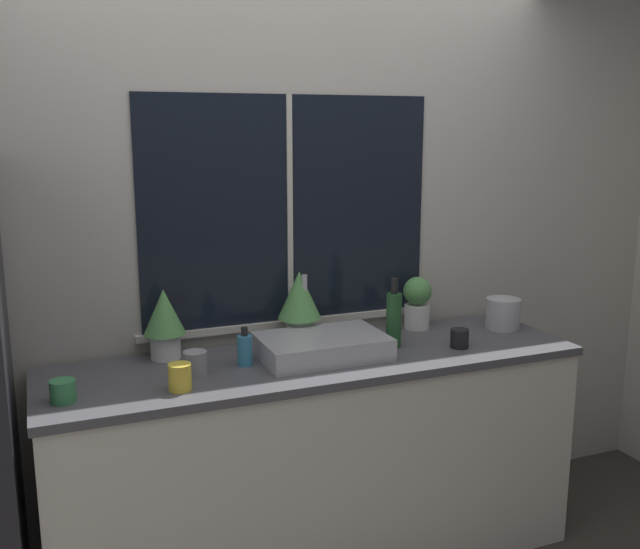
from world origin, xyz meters
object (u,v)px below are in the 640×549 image
(sink, at_px, (322,346))
(soap_bottle, at_px, (245,349))
(potted_plant_center, at_px, (299,301))
(potted_plant_right, at_px, (417,301))
(mug_green, at_px, (63,391))
(kettle, at_px, (503,312))
(bottle_tall, at_px, (394,319))
(mug_yellow, at_px, (180,377))
(potted_plant_left, at_px, (164,319))
(mug_black, at_px, (459,338))
(mug_grey, at_px, (195,363))

(sink, height_order, soap_bottle, sink)
(potted_plant_center, xyz_separation_m, potted_plant_right, (0.59, 0.00, -0.05))
(soap_bottle, xyz_separation_m, mug_green, (-0.69, -0.14, -0.03))
(kettle, bearing_deg, bottle_tall, -174.10)
(mug_yellow, bearing_deg, soap_bottle, 30.87)
(potted_plant_left, xyz_separation_m, mug_yellow, (-0.02, -0.38, -0.12))
(mug_yellow, bearing_deg, potted_plant_left, 87.44)
(potted_plant_left, distance_m, mug_black, 1.25)
(mug_green, height_order, kettle, kettle)
(sink, bearing_deg, mug_green, -173.16)
(potted_plant_center, bearing_deg, kettle, -8.97)
(mug_black, bearing_deg, soap_bottle, 172.16)
(soap_bottle, bearing_deg, potted_plant_center, 33.59)
(potted_plant_left, distance_m, soap_bottle, 0.36)
(kettle, bearing_deg, mug_yellow, -171.69)
(potted_plant_center, xyz_separation_m, mug_yellow, (-0.61, -0.38, -0.14))
(potted_plant_left, height_order, soap_bottle, potted_plant_left)
(potted_plant_right, bearing_deg, mug_yellow, -162.27)
(mug_yellow, distance_m, mug_grey, 0.17)
(bottle_tall, distance_m, mug_grey, 0.87)
(potted_plant_left, distance_m, potted_plant_center, 0.59)
(sink, height_order, mug_yellow, sink)
(soap_bottle, bearing_deg, potted_plant_left, 143.38)
(mug_green, distance_m, kettle, 1.98)
(potted_plant_left, height_order, mug_grey, potted_plant_left)
(mug_grey, bearing_deg, bottle_tall, 1.41)
(mug_yellow, relative_size, mug_grey, 1.08)
(bottle_tall, bearing_deg, mug_grey, -178.59)
(mug_green, bearing_deg, potted_plant_right, 12.11)
(potted_plant_right, height_order, soap_bottle, potted_plant_right)
(mug_grey, bearing_deg, mug_black, -4.83)
(potted_plant_right, distance_m, bottle_tall, 0.32)
(mug_green, bearing_deg, mug_yellow, -5.77)
(mug_black, bearing_deg, kettle, 26.85)
(soap_bottle, xyz_separation_m, mug_grey, (-0.21, -0.03, -0.02))
(potted_plant_right, xyz_separation_m, mug_green, (-1.60, -0.34, -0.09))
(sink, xyz_separation_m, potted_plant_left, (-0.60, 0.22, 0.12))
(soap_bottle, bearing_deg, kettle, 2.40)
(mug_black, bearing_deg, bottle_tall, 155.72)
(kettle, bearing_deg, mug_grey, -176.73)
(potted_plant_left, xyz_separation_m, soap_bottle, (0.28, -0.21, -0.10))
(potted_plant_left, height_order, mug_yellow, potted_plant_left)
(mug_yellow, relative_size, mug_black, 1.21)
(bottle_tall, bearing_deg, kettle, 5.90)
(sink, height_order, mug_grey, sink)
(sink, bearing_deg, mug_grey, -178.09)
(bottle_tall, bearing_deg, mug_green, -174.69)
(potted_plant_right, bearing_deg, potted_plant_center, 180.00)
(soap_bottle, bearing_deg, mug_green, -168.91)
(mug_black, relative_size, kettle, 0.51)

